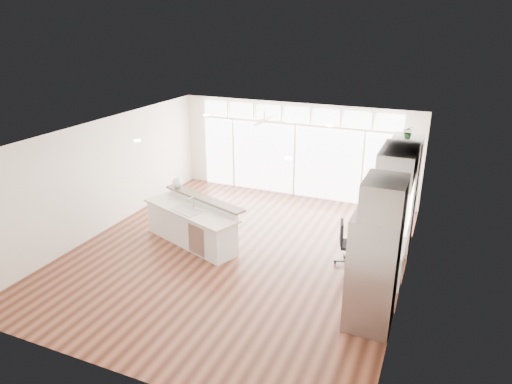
% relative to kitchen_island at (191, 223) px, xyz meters
% --- Properties ---
extents(floor, '(7.00, 8.00, 0.02)m').
position_rel_kitchen_island_xyz_m(floor, '(1.18, -0.03, -0.52)').
color(floor, '#492216').
rests_on(floor, ground).
extents(ceiling, '(7.00, 8.00, 0.02)m').
position_rel_kitchen_island_xyz_m(ceiling, '(1.18, -0.03, 2.19)').
color(ceiling, silver).
rests_on(ceiling, wall_back).
extents(wall_back, '(7.00, 0.04, 2.70)m').
position_rel_kitchen_island_xyz_m(wall_back, '(1.18, 3.97, 0.84)').
color(wall_back, white).
rests_on(wall_back, floor).
extents(wall_front, '(7.00, 0.04, 2.70)m').
position_rel_kitchen_island_xyz_m(wall_front, '(1.18, -4.03, 0.84)').
color(wall_front, white).
rests_on(wall_front, floor).
extents(wall_left, '(0.04, 8.00, 2.70)m').
position_rel_kitchen_island_xyz_m(wall_left, '(-2.32, -0.03, 0.84)').
color(wall_left, white).
rests_on(wall_left, floor).
extents(wall_right, '(0.04, 8.00, 2.70)m').
position_rel_kitchen_island_xyz_m(wall_right, '(4.68, -0.03, 0.84)').
color(wall_right, white).
rests_on(wall_right, floor).
extents(glass_wall, '(5.80, 0.06, 2.08)m').
position_rel_kitchen_island_xyz_m(glass_wall, '(1.18, 3.91, 0.54)').
color(glass_wall, white).
rests_on(glass_wall, wall_back).
extents(transom_row, '(5.90, 0.06, 0.40)m').
position_rel_kitchen_island_xyz_m(transom_row, '(1.18, 3.91, 1.87)').
color(transom_row, white).
rests_on(transom_row, wall_back).
extents(desk_window, '(0.04, 0.85, 0.85)m').
position_rel_kitchen_island_xyz_m(desk_window, '(4.64, 0.27, 1.04)').
color(desk_window, silver).
rests_on(desk_window, wall_right).
extents(ceiling_fan, '(1.16, 1.16, 0.32)m').
position_rel_kitchen_island_xyz_m(ceiling_fan, '(0.68, 2.77, 1.97)').
color(ceiling_fan, white).
rests_on(ceiling_fan, ceiling).
extents(recessed_lights, '(3.40, 3.00, 0.02)m').
position_rel_kitchen_island_xyz_m(recessed_lights, '(1.18, 0.17, 2.17)').
color(recessed_lights, white).
rests_on(recessed_lights, ceiling).
extents(oven_cabinet, '(0.64, 1.20, 2.50)m').
position_rel_kitchen_island_xyz_m(oven_cabinet, '(4.35, 1.77, 0.74)').
color(oven_cabinet, white).
rests_on(oven_cabinet, floor).
extents(desk_nook, '(0.72, 1.30, 0.76)m').
position_rel_kitchen_island_xyz_m(desk_nook, '(4.31, 0.27, -0.13)').
color(desk_nook, white).
rests_on(desk_nook, floor).
extents(upper_cabinets, '(0.64, 1.30, 0.64)m').
position_rel_kitchen_island_xyz_m(upper_cabinets, '(4.35, 0.27, 1.84)').
color(upper_cabinets, white).
rests_on(upper_cabinets, wall_right).
extents(refrigerator, '(0.76, 0.90, 2.00)m').
position_rel_kitchen_island_xyz_m(refrigerator, '(4.29, -1.38, 0.49)').
color(refrigerator, '#A3A4A8').
rests_on(refrigerator, floor).
extents(fridge_cabinet, '(0.64, 0.90, 0.60)m').
position_rel_kitchen_island_xyz_m(fridge_cabinet, '(4.35, -1.38, 1.79)').
color(fridge_cabinet, white).
rests_on(fridge_cabinet, wall_right).
extents(framed_photos, '(0.06, 0.22, 0.80)m').
position_rel_kitchen_island_xyz_m(framed_photos, '(4.64, 0.89, 0.89)').
color(framed_photos, black).
rests_on(framed_photos, wall_right).
extents(kitchen_island, '(2.75, 1.80, 1.02)m').
position_rel_kitchen_island_xyz_m(kitchen_island, '(0.00, 0.00, 0.00)').
color(kitchen_island, white).
rests_on(kitchen_island, floor).
extents(rug, '(0.94, 0.79, 0.01)m').
position_rel_kitchen_island_xyz_m(rug, '(3.95, 0.53, -0.51)').
color(rug, '#3E2213').
rests_on(rug, floor).
extents(office_chair, '(0.61, 0.58, 0.97)m').
position_rel_kitchen_island_xyz_m(office_chair, '(3.59, 0.43, -0.03)').
color(office_chair, black).
rests_on(office_chair, floor).
extents(fishbowl, '(0.31, 0.31, 0.25)m').
position_rel_kitchen_island_xyz_m(fishbowl, '(-0.75, 0.70, 0.64)').
color(fishbowl, silver).
rests_on(fishbowl, kitchen_island).
extents(monitor, '(0.09, 0.44, 0.36)m').
position_rel_kitchen_island_xyz_m(monitor, '(4.23, 0.27, 0.43)').
color(monitor, black).
rests_on(monitor, desk_nook).
extents(keyboard, '(0.18, 0.34, 0.02)m').
position_rel_kitchen_island_xyz_m(keyboard, '(4.06, 0.27, 0.26)').
color(keyboard, silver).
rests_on(keyboard, desk_nook).
extents(potted_plant, '(0.27, 0.29, 0.21)m').
position_rel_kitchen_island_xyz_m(potted_plant, '(4.35, 1.77, 2.10)').
color(potted_plant, '#245424').
rests_on(potted_plant, oven_cabinet).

